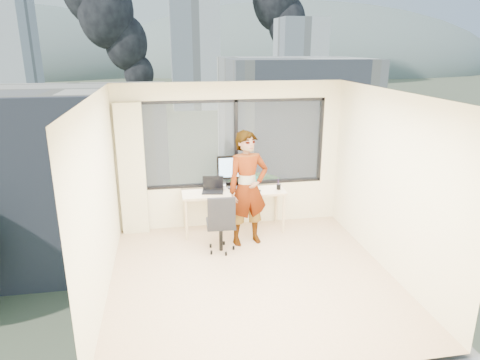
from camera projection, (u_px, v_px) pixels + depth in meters
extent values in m
cube|color=tan|center=(252.00, 276.00, 6.18)|extent=(4.00, 4.00, 0.01)
cube|color=white|center=(254.00, 94.00, 5.40)|extent=(4.00, 4.00, 0.01)
cube|color=#F6ECBE|center=(297.00, 261.00, 3.91)|extent=(4.00, 0.01, 2.60)
cube|color=#F6ECBE|center=(99.00, 200.00, 5.46)|extent=(0.01, 4.00, 2.60)
cube|color=#F6ECBE|center=(390.00, 183.00, 6.12)|extent=(0.01, 4.00, 2.60)
cube|color=beige|center=(132.00, 170.00, 7.32)|extent=(0.45, 0.14, 2.30)
cube|color=#C9B487|center=(234.00, 211.00, 7.63)|extent=(1.80, 0.60, 0.75)
imported|color=#2D2D33|center=(248.00, 189.00, 6.99)|extent=(0.77, 0.59, 1.91)
cube|color=white|center=(218.00, 186.00, 7.67)|extent=(0.33, 0.29, 0.07)
cube|color=black|center=(257.00, 191.00, 7.50)|extent=(0.12, 0.06, 0.01)
cylinder|color=black|center=(279.00, 187.00, 7.58)|extent=(0.09, 0.09, 0.10)
ellipsoid|color=#0B4546|center=(253.00, 181.00, 7.71)|extent=(0.30, 0.19, 0.21)
cube|color=#515B3D|center=(168.00, 108.00, 123.14)|extent=(400.00, 400.00, 0.04)
cube|color=beige|center=(70.00, 176.00, 34.99)|extent=(16.00, 12.00, 14.00)
cube|color=silver|center=(291.00, 136.00, 45.67)|extent=(14.00, 13.00, 16.00)
cube|color=silver|center=(195.00, 54.00, 119.96)|extent=(13.00, 13.00, 30.00)
cube|color=silver|center=(300.00, 58.00, 145.46)|extent=(15.00, 15.00, 26.00)
ellipsoid|color=slate|center=(297.00, 69.00, 327.57)|extent=(300.00, 220.00, 96.00)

